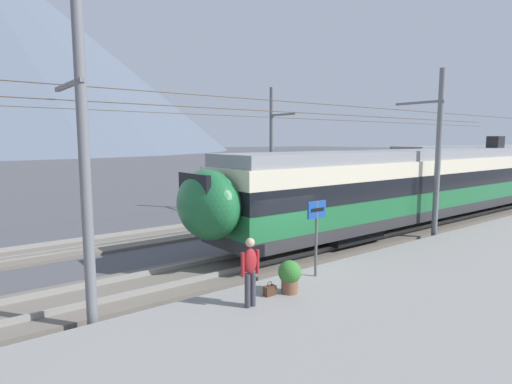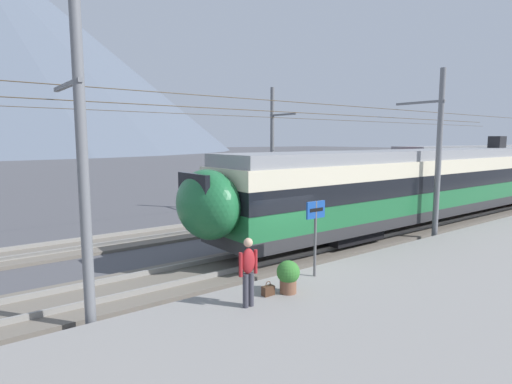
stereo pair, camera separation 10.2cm
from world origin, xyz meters
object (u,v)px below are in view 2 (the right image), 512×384
Objects in this scene: train_far_track at (476,164)px; catenary_mast_far_side at (274,148)px; catenary_mast_west at (80,151)px; handbag_beside_passenger at (268,290)px; catenary_mast_mid at (435,151)px; platform_sign at (315,221)px; passenger_walking at (248,269)px; train_near_platform at (451,179)px; potted_plant_platform_edge at (288,274)px.

train_far_track is 21.50m from catenary_mast_far_side.
train_far_track is at bearing -4.73° from catenary_mast_far_side.
catenary_mast_west reaches higher than handbag_beside_passenger.
platform_sign is at bearing -172.24° from catenary_mast_mid.
catenary_mast_far_side is 14.75m from handbag_beside_passenger.
handbag_beside_passenger is at bearing -130.04° from catenary_mast_far_side.
catenary_mast_far_side reaches higher than passenger_walking.
catenary_mast_west is 14.36m from catenary_mast_mid.
handbag_beside_passenger is (-30.59, -9.22, -1.76)m from train_far_track.
passenger_walking is at bearing -163.18° from train_far_track.
passenger_walking is (3.22, -1.76, -2.82)m from catenary_mast_west.
train_far_track is 0.54× the size of catenary_mast_west.
catenary_mast_west is at bearing 160.00° from handbag_beside_passenger.
handbag_beside_passenger is (-10.30, -1.49, -3.40)m from catenary_mast_mid.
catenary_mast_mid is at bearing 9.05° from passenger_walking.
train_near_platform is 0.72× the size of catenary_mast_mid.
potted_plant_platform_edge is at bearing -160.46° from platform_sign.
train_near_platform is 5.54m from catenary_mast_mid.
passenger_walking is (-10.07, -11.27, -2.61)m from catenary_mast_far_side.
catenary_mast_far_side reaches higher than handbag_beside_passenger.
catenary_mast_mid is at bearing 8.24° from handbag_beside_passenger.
catenary_mast_far_side reaches higher than train_far_track.
train_far_track reaches higher than handbag_beside_passenger.
potted_plant_platform_edge is (-30.06, -9.39, -1.39)m from train_far_track.
catenary_mast_far_side is (-21.36, 1.77, 1.66)m from train_far_track.
catenary_mast_west is 6.57m from platform_sign.
platform_sign reaches higher than passenger_walking.
train_near_platform is 84.06× the size of handbag_beside_passenger.
platform_sign is 1.97m from potted_plant_platform_edge.
catenary_mast_west is 117.20× the size of handbag_beside_passenger.
handbag_beside_passenger is (-2.05, -0.37, -1.51)m from platform_sign.
catenary_mast_west is 19.76× the size of platform_sign.
train_far_track is at bearing 17.35° from potted_plant_platform_edge.
catenary_mast_west is 1.00× the size of catenary_mast_far_side.
platform_sign is (-7.18, -10.62, -1.91)m from catenary_mast_far_side.
passenger_walking is (-31.43, -9.50, -0.95)m from train_far_track.
catenary_mast_mid reaches higher than passenger_walking.
train_near_platform is 15.21m from potted_plant_platform_edge.
platform_sign is 5.93× the size of handbag_beside_passenger.
catenary_mast_mid reaches higher than handbag_beside_passenger.
catenary_mast_mid reaches higher than train_far_track.
train_far_track is 0.54× the size of catenary_mast_far_side.
catenary_mast_west is 4.63m from passenger_walking.
catenary_mast_mid is (14.36, 0.01, -0.23)m from catenary_mast_west.
train_near_platform is at bearing -51.76° from catenary_mast_far_side.
catenary_mast_west is (-34.66, -7.74, 1.87)m from train_far_track.
catenary_mast_mid is 117.20× the size of handbag_beside_passenger.
train_far_track is 35.56m from catenary_mast_west.
catenary_mast_far_side is 26.15× the size of passenger_walking.
passenger_walking is (-2.89, -0.65, -0.70)m from platform_sign.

